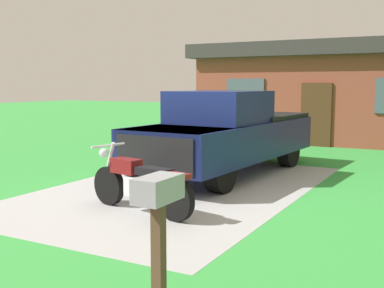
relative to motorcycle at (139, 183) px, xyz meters
name	(u,v)px	position (x,y,z in m)	size (l,w,h in m)	color
ground_plane	(181,188)	(-0.32, 1.87, -0.47)	(80.00, 80.00, 0.00)	green
driveway_pad	(181,188)	(-0.32, 1.87, -0.47)	(4.60, 7.54, 0.01)	#A3A3A3
motorcycle	(139,183)	(0.00, 0.00, 0.00)	(2.18, 0.83, 1.09)	black
pickup_truck	(228,132)	(-0.15, 3.79, 0.48)	(2.37, 5.74, 1.90)	black
mailbox	(158,208)	(2.16, -2.84, 0.51)	(0.26, 0.48, 1.26)	#4C3823
neighbor_house	(334,91)	(0.35, 12.25, 1.32)	(9.60, 5.60, 3.50)	brown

